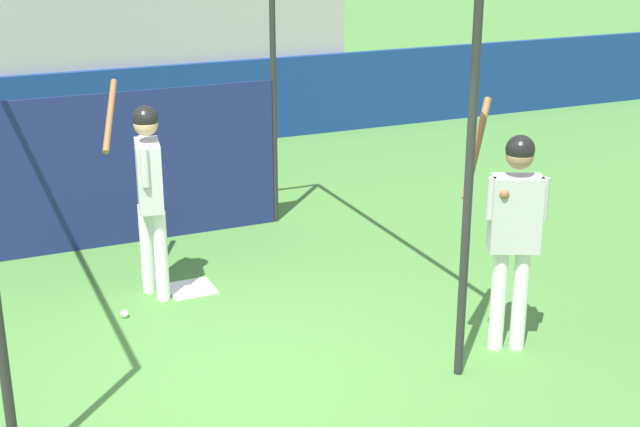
# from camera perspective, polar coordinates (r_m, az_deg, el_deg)

# --- Properties ---
(ground_plane) EXTENTS (60.00, 60.00, 0.00)m
(ground_plane) POSITION_cam_1_polar(r_m,az_deg,el_deg) (7.35, -4.34, -10.44)
(ground_plane) COLOR #477F38
(outfield_wall) EXTENTS (24.00, 0.12, 1.32)m
(outfield_wall) POSITION_cam_1_polar(r_m,az_deg,el_deg) (13.89, -14.86, 6.11)
(outfield_wall) COLOR navy
(outfield_wall) RESTS_ON ground
(bleacher_section) EXTENTS (8.70, 3.20, 3.00)m
(bleacher_section) POSITION_cam_1_polar(r_m,az_deg,el_deg) (15.36, -16.21, 10.36)
(bleacher_section) COLOR #9E9E99
(bleacher_section) RESTS_ON ground
(batting_cage) EXTENTS (3.52, 4.17, 3.19)m
(batting_cage) POSITION_cam_1_polar(r_m,az_deg,el_deg) (9.32, -11.37, 4.90)
(batting_cage) COLOR #282828
(batting_cage) RESTS_ON ground
(home_plate) EXTENTS (0.44, 0.44, 0.02)m
(home_plate) POSITION_cam_1_polar(r_m,az_deg,el_deg) (9.00, -8.24, -4.77)
(home_plate) COLOR white
(home_plate) RESTS_ON ground
(player_batter) EXTENTS (0.57, 0.98, 2.04)m
(player_batter) POSITION_cam_1_polar(r_m,az_deg,el_deg) (8.53, -10.93, 2.01)
(player_batter) COLOR white
(player_batter) RESTS_ON ground
(player_waiting) EXTENTS (0.77, 0.54, 2.15)m
(player_waiting) POSITION_cam_1_polar(r_m,az_deg,el_deg) (7.50, 12.29, -0.52)
(player_waiting) COLOR white
(player_waiting) RESTS_ON ground
(baseball) EXTENTS (0.07, 0.07, 0.07)m
(baseball) POSITION_cam_1_polar(r_m,az_deg,el_deg) (8.50, -12.41, -6.29)
(baseball) COLOR white
(baseball) RESTS_ON ground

